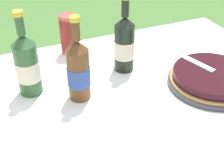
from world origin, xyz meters
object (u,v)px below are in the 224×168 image
(cider_bottle_amber, at_px, (78,70))
(serving_knife, at_px, (221,74))
(berry_tart, at_px, (212,79))
(cup_stack, at_px, (69,34))
(juice_bottle_red, at_px, (124,44))
(cider_bottle_green, at_px, (27,65))

(cider_bottle_amber, bearing_deg, serving_knife, -17.30)
(serving_knife, relative_size, cider_bottle_amber, 1.21)
(berry_tart, distance_m, cider_bottle_amber, 0.50)
(cup_stack, bearing_deg, berry_tart, -47.38)
(serving_knife, relative_size, juice_bottle_red, 1.20)
(cider_bottle_amber, bearing_deg, berry_tart, -14.44)
(cup_stack, relative_size, cider_bottle_amber, 0.58)
(berry_tart, relative_size, cider_bottle_amber, 1.07)
(serving_knife, bearing_deg, cider_bottle_amber, 56.66)
(cider_bottle_green, bearing_deg, juice_bottle_red, 1.95)
(cider_bottle_amber, bearing_deg, cup_stack, 79.52)
(juice_bottle_red, bearing_deg, serving_knife, -45.23)
(serving_knife, distance_m, cup_stack, 0.64)
(berry_tart, bearing_deg, cup_stack, 132.62)
(cup_stack, height_order, cider_bottle_amber, cider_bottle_amber)
(serving_knife, xyz_separation_m, juice_bottle_red, (-0.26, 0.26, 0.05))
(berry_tart, distance_m, serving_knife, 0.05)
(berry_tart, height_order, cider_bottle_amber, cider_bottle_amber)
(cup_stack, relative_size, cider_bottle_green, 0.57)
(cup_stack, bearing_deg, juice_bottle_red, -53.10)
(berry_tart, height_order, cup_stack, cup_stack)
(cider_bottle_amber, height_order, juice_bottle_red, juice_bottle_red)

